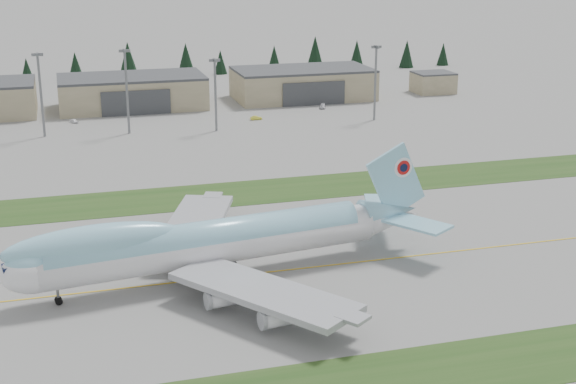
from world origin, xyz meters
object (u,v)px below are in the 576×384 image
object	(u,v)px
boeing_747_freighter	(209,242)
service_vehicle_a	(74,123)
service_vehicle_b	(256,120)
hangar_center	(132,92)
hangar_right	(303,83)
service_vehicle_c	(323,108)

from	to	relation	value
boeing_747_freighter	service_vehicle_a	xyz separation A→B (m)	(-18.18, 130.23, -6.49)
service_vehicle_b	boeing_747_freighter	bearing A→B (deg)	163.08
hangar_center	hangar_right	bearing A→B (deg)	0.00
hangar_right	service_vehicle_c	bearing A→B (deg)	-86.27
boeing_747_freighter	service_vehicle_c	xyz separation A→B (m)	(62.90, 130.80, -6.49)
hangar_right	service_vehicle_b	distance (m)	39.62
boeing_747_freighter	service_vehicle_b	xyz separation A→B (m)	(37.08, 119.17, -6.49)
service_vehicle_b	hangar_right	bearing A→B (deg)	-38.42
hangar_right	hangar_center	bearing A→B (deg)	180.00
hangar_center	boeing_747_freighter	bearing A→B (deg)	-90.64
service_vehicle_a	hangar_right	bearing A→B (deg)	-17.38
hangar_center	hangar_right	xyz separation A→B (m)	(60.00, 0.00, 0.00)
boeing_747_freighter	hangar_center	world-z (taller)	boeing_747_freighter
hangar_center	service_vehicle_b	distance (m)	47.11
hangar_center	service_vehicle_a	bearing A→B (deg)	-135.46
service_vehicle_a	service_vehicle_c	world-z (taller)	service_vehicle_c
hangar_right	service_vehicle_c	distance (m)	19.75
boeing_747_freighter	hangar_center	distance (m)	149.77
service_vehicle_c	hangar_right	bearing A→B (deg)	113.38
hangar_center	service_vehicle_c	distance (m)	64.33
hangar_center	service_vehicle_c	xyz separation A→B (m)	(61.24, -18.96, -5.39)
service_vehicle_a	service_vehicle_c	xyz separation A→B (m)	(81.08, 0.57, 0.00)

